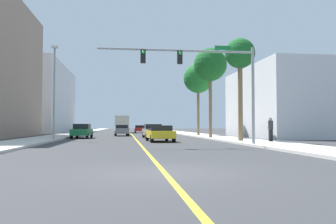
# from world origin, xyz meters

# --- Properties ---
(ground) EXTENTS (192.00, 192.00, 0.00)m
(ground) POSITION_xyz_m (0.00, 42.00, 0.00)
(ground) COLOR #38383A
(sidewalk_left) EXTENTS (3.69, 168.00, 0.15)m
(sidewalk_left) POSITION_xyz_m (-8.70, 42.00, 0.07)
(sidewalk_left) COLOR beige
(sidewalk_left) RESTS_ON ground
(sidewalk_right) EXTENTS (3.69, 168.00, 0.15)m
(sidewalk_right) POSITION_xyz_m (8.70, 42.00, 0.07)
(sidewalk_right) COLOR beige
(sidewalk_right) RESTS_ON ground
(lane_marking_center) EXTENTS (0.16, 144.00, 0.01)m
(lane_marking_center) POSITION_xyz_m (0.00, 42.00, 0.00)
(lane_marking_center) COLOR yellow
(lane_marking_center) RESTS_ON ground
(building_left_far) EXTENTS (12.63, 26.73, 12.92)m
(building_left_far) POSITION_xyz_m (-18.95, 59.35, 6.46)
(building_left_far) COLOR silver
(building_left_far) RESTS_ON ground
(building_right_near) EXTENTS (14.97, 15.66, 7.98)m
(building_right_near) POSITION_xyz_m (20.12, 27.48, 3.99)
(building_right_near) COLOR silver
(building_right_near) RESTS_ON ground
(traffic_signal_mast) EXTENTS (10.19, 0.36, 6.39)m
(traffic_signal_mast) POSITION_xyz_m (4.14, 11.64, 4.88)
(traffic_signal_mast) COLOR gray
(traffic_signal_mast) RESTS_ON sidewalk_right
(street_lamp) EXTENTS (0.56, 0.28, 8.35)m
(street_lamp) POSITION_xyz_m (-7.36, 21.64, 4.75)
(street_lamp) COLOR gray
(street_lamp) RESTS_ON sidewalk_left
(palm_near) EXTENTS (2.40, 2.40, 8.16)m
(palm_near) POSITION_xyz_m (8.03, 16.30, 6.89)
(palm_near) COLOR brown
(palm_near) RESTS_ON sidewalk_right
(palm_mid) EXTENTS (3.37, 3.37, 9.08)m
(palm_mid) POSITION_xyz_m (7.56, 23.89, 7.46)
(palm_mid) COLOR brown
(palm_mid) RESTS_ON sidewalk_right
(palm_far) EXTENTS (3.66, 3.66, 8.88)m
(palm_far) POSITION_xyz_m (7.98, 31.49, 7.14)
(palm_far) COLOR brown
(palm_far) RESTS_ON sidewalk_right
(car_gray) EXTENTS (1.95, 4.42, 1.41)m
(car_gray) POSITION_xyz_m (-1.45, 34.47, 0.75)
(car_gray) COLOR slate
(car_gray) RESTS_ON ground
(car_green) EXTENTS (1.89, 4.48, 1.51)m
(car_green) POSITION_xyz_m (-5.51, 26.80, 0.77)
(car_green) COLOR #196638
(car_green) RESTS_ON ground
(car_yellow) EXTENTS (2.12, 4.59, 1.34)m
(car_yellow) POSITION_xyz_m (1.81, 18.43, 0.71)
(car_yellow) COLOR gold
(car_yellow) RESTS_ON ground
(car_silver) EXTENTS (2.02, 4.23, 1.48)m
(car_silver) POSITION_xyz_m (1.88, 26.41, 0.77)
(car_silver) COLOR #BCBCC1
(car_silver) RESTS_ON ground
(car_red) EXTENTS (1.92, 4.59, 1.37)m
(car_red) POSITION_xyz_m (1.69, 52.97, 0.73)
(car_red) COLOR red
(car_red) RESTS_ON ground
(delivery_truck) EXTENTS (2.54, 8.24, 3.03)m
(delivery_truck) POSITION_xyz_m (-1.43, 52.67, 1.62)
(delivery_truck) COLOR #194799
(delivery_truck) RESTS_ON ground
(pedestrian) EXTENTS (0.38, 0.38, 1.79)m
(pedestrian) POSITION_xyz_m (9.92, 14.93, 1.05)
(pedestrian) COLOR black
(pedestrian) RESTS_ON sidewalk_right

